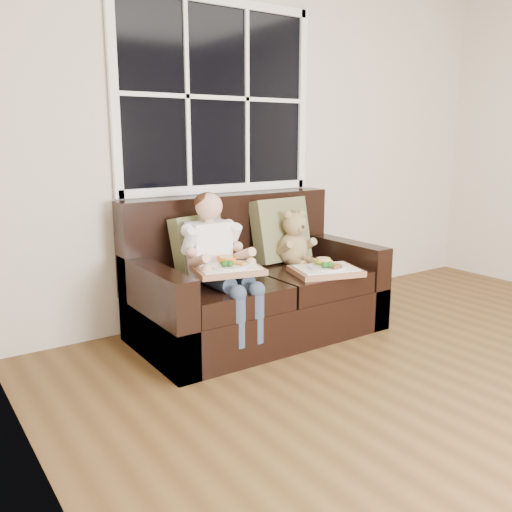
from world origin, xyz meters
TOP-DOWN VIEW (x-y plane):
  - window_back at (-0.59, 2.48)m, footprint 1.62×0.04m
  - loveseat at (-0.59, 2.02)m, footprint 1.70×0.92m
  - pillow_left at (-0.93, 2.17)m, footprint 0.44×0.28m
  - pillow_right at (-0.23, 2.17)m, footprint 0.49×0.25m
  - child at (-0.95, 1.90)m, footprint 0.39×0.60m
  - teddy_bear at (-0.21, 2.03)m, footprint 0.24×0.31m
  - tray_left at (-0.95, 1.75)m, footprint 0.48×0.40m
  - tray_right at (-0.22, 1.66)m, footprint 0.53×0.45m

SIDE VIEW (x-z plane):
  - loveseat at x=-0.59m, z-range -0.17..0.79m
  - tray_right at x=-0.22m, z-range 0.43..0.53m
  - tray_left at x=-0.95m, z-range 0.53..0.62m
  - teddy_bear at x=-0.21m, z-range 0.41..0.82m
  - child at x=-0.95m, z-range 0.21..1.09m
  - pillow_left at x=-0.93m, z-range 0.44..0.86m
  - pillow_right at x=-0.23m, z-range 0.44..0.93m
  - window_back at x=-0.59m, z-range 0.96..2.33m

